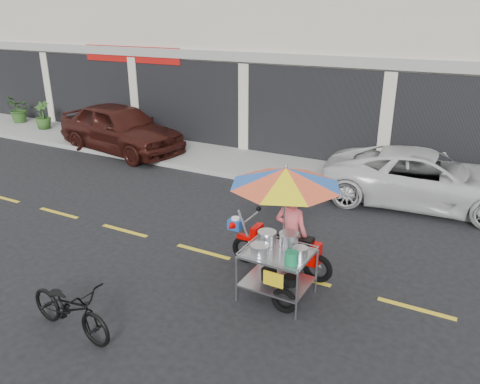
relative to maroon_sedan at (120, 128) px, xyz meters
The scene contains 9 objects.
ground 9.48m from the maroon_sedan, 29.83° to the right, with size 90.00×90.00×0.00m, color black.
sidewalk 8.27m from the maroon_sedan, ahead, with size 45.00×3.00×0.15m, color gray.
centerline 9.48m from the maroon_sedan, 29.83° to the right, with size 42.00×0.10×0.01m, color gold.
maroon_sedan is the anchor object (origin of this frame).
white_pickup 9.61m from the maroon_sedan, ahead, with size 2.19×4.76×1.32m, color silver.
plant_tall 6.33m from the maroon_sedan, behind, with size 0.99×0.86×1.10m, color #2D531F.
plant_short 4.50m from the maroon_sedan, behind, with size 0.59×0.59×1.06m, color #2D531F.
near_bicycle 9.66m from the maroon_sedan, 52.81° to the right, with size 0.56×1.62×0.85m, color black.
food_vendor_rig 9.58m from the maroon_sedan, 32.37° to the right, with size 2.25×1.82×2.28m.
Camera 1 is at (2.48, -6.84, 4.42)m, focal length 35.00 mm.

